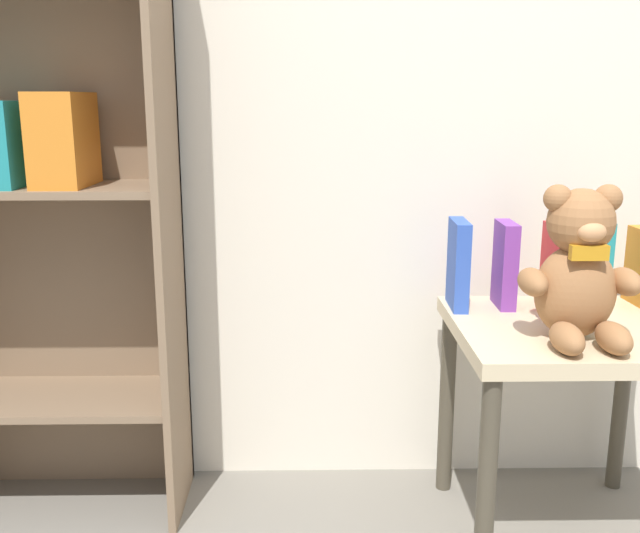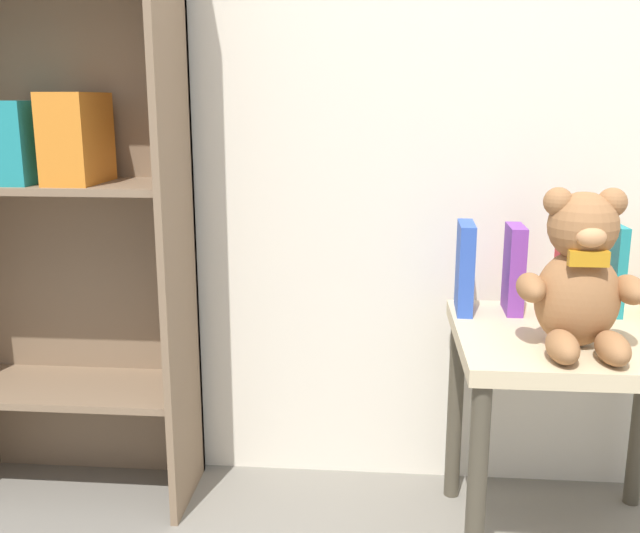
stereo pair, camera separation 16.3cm
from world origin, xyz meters
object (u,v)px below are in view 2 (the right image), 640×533
at_px(book_standing_blue, 465,268).
at_px(teddy_bear, 580,277).
at_px(bookshelf_side, 58,143).
at_px(book_standing_teal, 614,270).
at_px(book_standing_purple, 514,269).
at_px(book_standing_red, 565,272).
at_px(display_table, 575,370).

bearing_deg(book_standing_blue, teddy_bear, -48.27).
height_order(teddy_bear, book_standing_blue, teddy_bear).
height_order(bookshelf_side, book_standing_teal, bookshelf_side).
xyz_separation_m(book_standing_purple, book_standing_red, (0.12, -0.01, -0.00)).
xyz_separation_m(display_table, book_standing_purple, (-0.12, 0.16, 0.19)).
distance_m(bookshelf_side, teddy_bear, 1.26).
xyz_separation_m(display_table, teddy_bear, (-0.03, -0.09, 0.24)).
distance_m(display_table, book_standing_red, 0.24).
distance_m(book_standing_blue, book_standing_red, 0.23).
distance_m(bookshelf_side, book_standing_purple, 1.15).
xyz_separation_m(book_standing_blue, book_standing_purple, (0.12, 0.01, -0.00)).
relative_size(book_standing_blue, book_standing_red, 1.06).
distance_m(book_standing_blue, book_standing_purple, 0.12).
relative_size(book_standing_blue, book_standing_purple, 1.03).
distance_m(display_table, book_standing_blue, 0.34).
bearing_deg(book_standing_red, book_standing_purple, 175.23).
relative_size(bookshelf_side, book_standing_blue, 7.68).
relative_size(teddy_bear, book_standing_blue, 1.53).
xyz_separation_m(bookshelf_side, book_standing_blue, (1.00, -0.04, -0.29)).
relative_size(book_standing_purple, book_standing_red, 1.03).
distance_m(bookshelf_side, book_standing_blue, 1.04).
bearing_deg(book_standing_teal, book_standing_blue, 179.74).
distance_m(book_standing_purple, book_standing_red, 0.12).
bearing_deg(book_standing_purple, book_standing_red, -3.78).
bearing_deg(display_table, book_standing_red, 90.00).
bearing_deg(book_standing_blue, display_table, -30.44).
distance_m(bookshelf_side, book_standing_red, 1.27).
height_order(display_table, teddy_bear, teddy_bear).
height_order(book_standing_blue, book_standing_purple, book_standing_blue).
bearing_deg(bookshelf_side, book_standing_blue, -2.11).
distance_m(display_table, teddy_bear, 0.26).
height_order(teddy_bear, book_standing_purple, teddy_bear).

